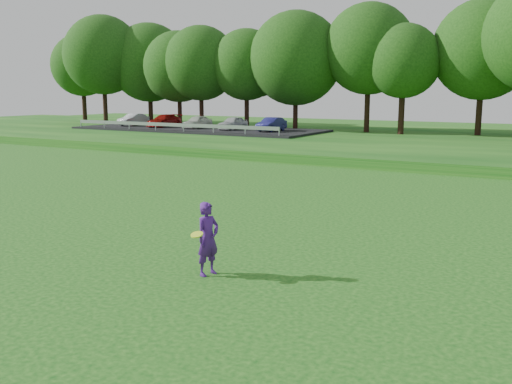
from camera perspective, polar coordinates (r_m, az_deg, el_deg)
The scene contains 6 objects.
ground at distance 14.45m, azimuth -5.41°, elevation -7.44°, with size 140.00×140.00×0.00m, color #0E4811.
berm at distance 46.07m, azimuth 19.98°, elevation 4.51°, with size 130.00×30.00×0.60m, color #0E4811.
walking_path at distance 32.50m, azimuth 15.50°, elevation 2.13°, with size 130.00×1.60×0.04m, color gray.
treeline at distance 49.98m, azimuth 21.39°, elevation 13.79°, with size 104.00×7.00×15.00m, color #153B0D, non-canonical shape.
parking_lot at distance 54.59m, azimuth -6.12°, elevation 6.60°, with size 24.00×9.00×1.38m.
woman at distance 13.59m, azimuth -4.83°, elevation -4.68°, with size 0.55×0.88×1.77m.
Camera 1 is at (8.04, -11.18, 4.36)m, focal length 40.00 mm.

